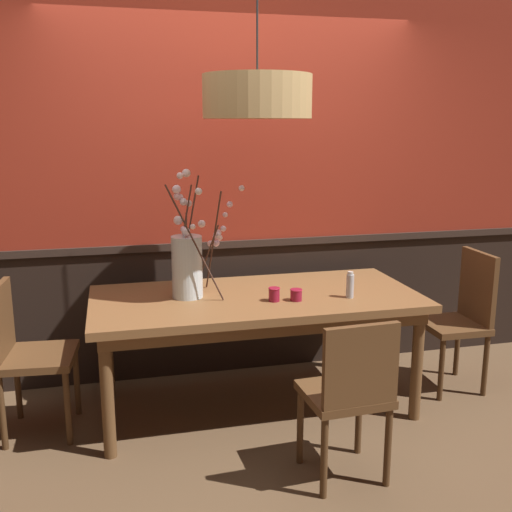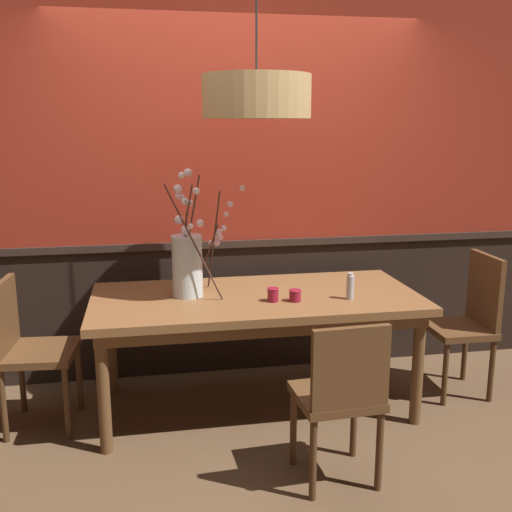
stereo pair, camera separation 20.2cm
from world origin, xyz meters
The scene contains 12 objects.
ground_plane centered at (0.00, 0.00, 0.00)m, with size 24.00×24.00×0.00m, color brown.
back_wall centered at (0.00, 0.68, 1.40)m, with size 5.67×0.14×2.83m.
dining_table centered at (0.00, 0.00, 0.67)m, with size 2.01×0.94×0.75m.
chair_far_side_left centered at (-0.35, 0.91, 0.53)m, with size 0.48×0.45×0.94m.
chair_head_east_end centered at (1.44, -0.03, 0.53)m, with size 0.39×0.41×0.95m.
chair_head_west_end centered at (-1.37, 0.01, 0.52)m, with size 0.45×0.46×0.90m.
chair_near_side_right centered at (0.26, -0.90, 0.50)m, with size 0.42×0.40×0.87m.
vase_with_blossoms centered at (-0.41, 0.06, 0.96)m, with size 0.50×0.46×0.77m.
candle_holder_nearer_center centered at (0.07, -0.15, 0.79)m, with size 0.07×0.07×0.08m.
candle_holder_nearer_edge centered at (0.21, -0.17, 0.79)m, with size 0.08×0.08×0.07m.
condiment_bottle centered at (0.54, -0.19, 0.83)m, with size 0.05×0.05×0.16m.
pendant_lamp centered at (-0.01, -0.07, 1.94)m, with size 0.62×0.62×1.01m.
Camera 2 is at (-0.64, -3.49, 1.79)m, focal length 41.84 mm.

